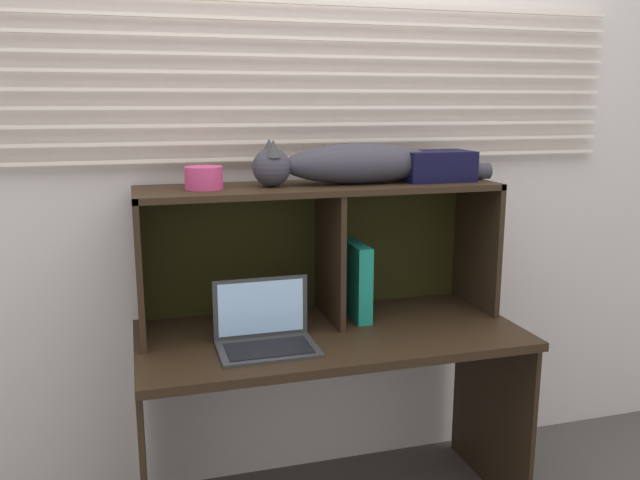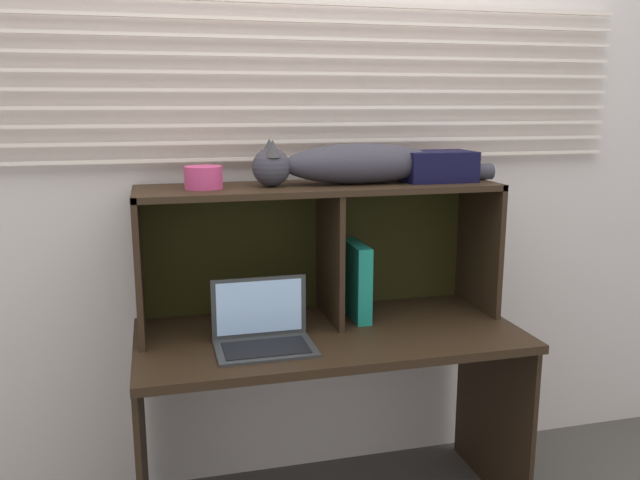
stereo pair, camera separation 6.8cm
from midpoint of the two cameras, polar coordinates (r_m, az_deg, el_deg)
The scene contains 9 objects.
back_panel_with_blinds at distance 2.51m, azimuth -2.20°, elevation 6.60°, with size 4.40×0.08×2.50m.
desk at distance 2.35m, azimuth 0.07°, elevation -11.20°, with size 1.33×0.63×0.70m.
hutch_shelf_unit at distance 2.37m, azimuth -0.96°, elevation 1.17°, with size 1.29×0.35×0.50m.
cat at distance 2.33m, azimuth 2.05°, elevation 6.67°, with size 0.91×0.18×0.16m.
laptop at distance 2.16m, azimuth -5.73°, elevation -8.13°, with size 0.32×0.22×0.21m.
binder_upright at distance 2.42m, azimuth 2.31°, elevation -3.52°, with size 0.05×0.23×0.28m, color #1A846E.
book_stack at distance 2.35m, azimuth -7.64°, elevation -6.77°, with size 0.15×0.25×0.07m.
small_basket at distance 2.23m, azimuth -11.02°, elevation 5.37°, with size 0.13×0.13×0.08m, color #C83C6E.
storage_box at distance 2.46m, azimuth 9.30°, elevation 6.44°, with size 0.26×0.18×0.11m, color black.
Camera 1 is at (-0.64, -1.87, 1.49)m, focal length 36.48 mm.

